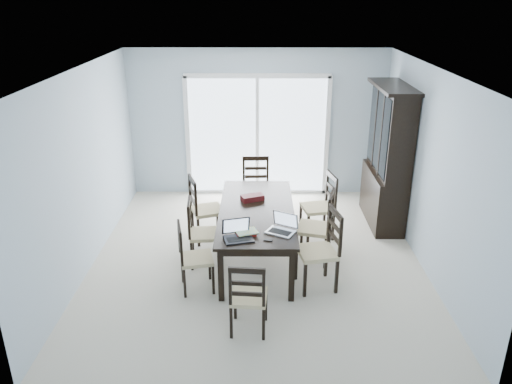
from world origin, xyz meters
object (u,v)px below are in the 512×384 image
chair_left_far (201,202)px  chair_end_far (256,181)px  china_hutch (387,158)px  chair_right_far (324,199)px  dining_table (257,215)px  chair_right_mid (322,220)px  chair_end_near (248,291)px  cell_phone (268,240)px  hot_tub (228,149)px  laptop_dark (239,236)px  laptop_silver (281,229)px  chair_left_near (189,250)px  chair_right_near (325,241)px  chair_left_mid (198,226)px  game_box (252,198)px

chair_left_far → chair_end_far: 1.19m
china_hutch → chair_right_far: 1.24m
chair_left_far → chair_end_far: chair_left_far is taller
dining_table → chair_right_mid: 0.88m
chair_end_near → chair_end_far: chair_end_far is taller
chair_right_mid → chair_end_far: chair_right_mid is taller
china_hutch → cell_phone: bearing=-131.5°
chair_left_far → chair_end_near: bearing=-1.1°
chair_left_far → hot_tub: chair_left_far is taller
laptop_dark → laptop_silver: laptop_dark is taller
chair_left_near → chair_right_mid: bearing=100.7°
chair_end_far → laptop_dark: 2.35m
dining_table → cell_phone: (0.14, -0.88, 0.08)m
dining_table → chair_end_far: bearing=90.8°
dining_table → cell_phone: cell_phone is taller
chair_right_near → laptop_dark: size_ratio=3.08×
chair_end_near → laptop_silver: 1.07m
dining_table → laptop_silver: size_ratio=5.46×
dining_table → hot_tub: bearing=99.3°
chair_left_mid → chair_right_mid: 1.67m
china_hutch → chair_end_near: size_ratio=2.15×
chair_left_near → chair_right_mid: chair_right_mid is taller
cell_phone → chair_right_far: bearing=74.2°
chair_right_near → hot_tub: 4.54m
chair_right_near → laptop_silver: 0.58m
chair_left_far → game_box: 0.82m
chair_left_far → chair_right_far: (1.82, 0.15, -0.01)m
china_hutch → chair_right_mid: (-1.15, -1.28, -0.45)m
hot_tub → chair_end_near: bearing=-84.5°
chair_end_near → game_box: chair_end_near is taller
chair_end_near → hot_tub: (-0.51, 5.28, -0.06)m
chair_end_far → chair_end_near: bearing=86.6°
dining_table → game_box: 0.35m
china_hutch → chair_left_far: 2.96m
chair_left_mid → chair_end_far: chair_end_far is taller
chair_left_mid → cell_phone: size_ratio=10.51×
chair_left_near → laptop_silver: bearing=81.4°
dining_table → chair_left_far: chair_left_far is taller
chair_left_near → laptop_dark: chair_left_near is taller
dining_table → game_box: (-0.06, 0.33, 0.12)m
chair_right_mid → chair_end_near: bearing=164.3°
chair_left_far → laptop_dark: bearing=3.4°
chair_left_far → cell_phone: 1.76m
chair_right_near → chair_right_far: (0.15, 1.40, -0.03)m
chair_right_near → laptop_dark: (-1.06, -0.21, 0.18)m
chair_left_far → hot_tub: 3.07m
laptop_silver → dining_table: bearing=141.8°
laptop_dark → chair_left_near: bearing=154.9°
chair_right_near → chair_end_near: (-0.93, -0.98, -0.09)m
chair_right_mid → chair_end_near: chair_right_mid is taller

